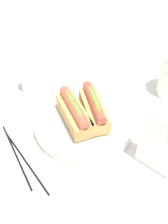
# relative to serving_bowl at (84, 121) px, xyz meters

# --- Properties ---
(ground_plane) EXTENTS (2.40, 2.40, 0.00)m
(ground_plane) POSITION_rel_serving_bowl_xyz_m (0.01, -0.02, -0.02)
(ground_plane) COLOR silver
(serving_bowl) EXTENTS (0.27, 0.27, 0.03)m
(serving_bowl) POSITION_rel_serving_bowl_xyz_m (0.00, 0.00, 0.00)
(serving_bowl) COLOR silver
(serving_bowl) RESTS_ON ground_plane
(hotdog_front) EXTENTS (0.16, 0.08, 0.06)m
(hotdog_front) POSITION_rel_serving_bowl_xyz_m (-0.01, -0.03, 0.04)
(hotdog_front) COLOR tan
(hotdog_front) RESTS_ON serving_bowl
(hotdog_back) EXTENTS (0.16, 0.10, 0.06)m
(hotdog_back) POSITION_rel_serving_bowl_xyz_m (0.01, 0.03, 0.04)
(hotdog_back) COLOR tan
(hotdog_back) RESTS_ON serving_bowl
(water_glass) EXTENTS (0.07, 0.07, 0.09)m
(water_glass) POSITION_rel_serving_bowl_xyz_m (-0.23, -0.04, 0.03)
(water_glass) COLOR white
(water_glass) RESTS_ON ground_plane
(napkin_box) EXTENTS (0.12, 0.07, 0.15)m
(napkin_box) POSITION_rel_serving_bowl_xyz_m (0.21, 0.07, 0.06)
(napkin_box) COLOR white
(napkin_box) RESTS_ON ground_plane
(chopstick_near) EXTENTS (0.22, 0.02, 0.01)m
(chopstick_near) POSITION_rel_serving_bowl_xyz_m (0.02, -0.18, -0.01)
(chopstick_near) COLOR black
(chopstick_near) RESTS_ON ground_plane
(chopstick_far) EXTENTS (0.22, 0.02, 0.01)m
(chopstick_far) POSITION_rel_serving_bowl_xyz_m (-0.01, -0.20, -0.01)
(chopstick_far) COLOR black
(chopstick_far) RESTS_ON ground_plane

